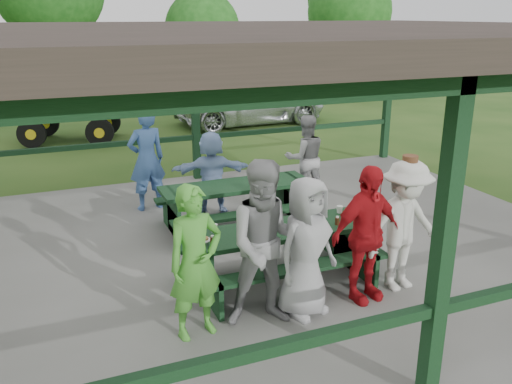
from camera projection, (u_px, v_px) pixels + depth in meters
name	position (u px, v px, depth m)	size (l,w,h in m)	color
ground	(266.00, 249.00, 8.45)	(90.00, 90.00, 0.00)	#254B17
concrete_slab	(266.00, 246.00, 8.44)	(10.00, 8.00, 0.10)	slate
pavilion_structure	(268.00, 38.00, 7.46)	(10.60, 8.60, 3.24)	black
picnic_table_near	(280.00, 248.00, 7.11)	(2.47, 1.39, 0.75)	black
picnic_table_far	(237.00, 200.00, 8.91)	(2.47, 1.39, 0.75)	black
table_setting	(288.00, 223.00, 7.08)	(2.41, 0.45, 0.10)	white
contestant_green	(195.00, 262.00, 5.78)	(0.63, 0.41, 1.73)	green
contestant_grey_left	(268.00, 245.00, 5.98)	(0.94, 0.73, 1.93)	gray
contestant_grey_mid	(306.00, 247.00, 6.21)	(0.82, 0.53, 1.68)	#9A9A9D
contestant_red	(366.00, 234.00, 6.53)	(1.01, 0.42, 1.72)	#B11219
contestant_white_fedora	(404.00, 226.00, 6.80)	(1.16, 0.73, 1.77)	silver
spectator_lblue	(212.00, 173.00, 9.44)	(1.39, 0.44, 1.50)	#8CABD9
spectator_blue	(147.00, 159.00, 9.62)	(0.68, 0.44, 1.86)	#3F65A4
spectator_grey	(305.00, 158.00, 10.18)	(0.79, 0.62, 1.62)	gray
pickup_truck	(250.00, 102.00, 17.93)	(2.32, 5.04, 1.40)	silver
farm_trailer	(71.00, 118.00, 15.44)	(3.91, 2.32, 1.36)	navy
tree_mid	(202.00, 29.00, 20.16)	(2.78, 2.78, 4.35)	#321F14
tree_right	(350.00, 12.00, 21.80)	(3.37, 3.37, 5.27)	#321F14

